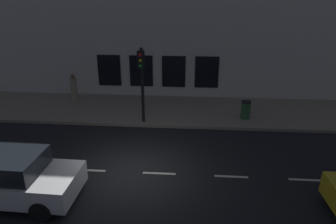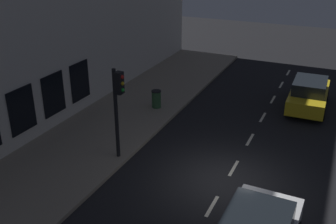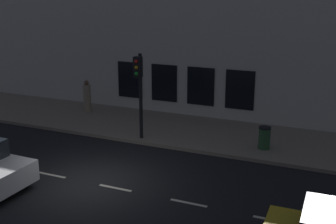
{
  "view_description": "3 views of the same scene",
  "coord_description": "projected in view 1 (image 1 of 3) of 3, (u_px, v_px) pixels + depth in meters",
  "views": [
    {
      "loc": [
        -9.52,
        -2.09,
        6.18
      ],
      "look_at": [
        2.51,
        -1.12,
        1.43
      ],
      "focal_mm": 32.78,
      "sensor_mm": 36.0,
      "label": 1
    },
    {
      "loc": [
        -3.13,
        11.93,
        8.15
      ],
      "look_at": [
        3.05,
        -1.54,
        1.6
      ],
      "focal_mm": 42.18,
      "sensor_mm": 36.0,
      "label": 2
    },
    {
      "loc": [
        -11.23,
        -7.78,
        6.37
      ],
      "look_at": [
        2.65,
        -1.75,
        2.01
      ],
      "focal_mm": 46.06,
      "sensor_mm": 36.0,
      "label": 3
    }
  ],
  "objects": [
    {
      "name": "ground_plane",
      "position": [
        132.0,
        172.0,
        11.25
      ],
      "size": [
        60.0,
        60.0,
        0.0
      ],
      "primitive_type": "plane",
      "color": "black"
    },
    {
      "name": "sidewalk",
      "position": [
        153.0,
        110.0,
        17.02
      ],
      "size": [
        4.5,
        32.0,
        0.15
      ],
      "color": "gray",
      "rests_on": "ground"
    },
    {
      "name": "building_facade",
      "position": [
        158.0,
        35.0,
        18.03
      ],
      "size": [
        0.65,
        32.0,
        7.57
      ],
      "color": "beige",
      "rests_on": "ground"
    },
    {
      "name": "lane_centre_line",
      "position": [
        159.0,
        173.0,
        11.17
      ],
      "size": [
        0.12,
        27.2,
        0.01
      ],
      "color": "beige",
      "rests_on": "ground"
    },
    {
      "name": "traffic_light",
      "position": [
        142.0,
        73.0,
        14.29
      ],
      "size": [
        0.49,
        0.32,
        3.65
      ],
      "color": "black",
      "rests_on": "sidewalk"
    },
    {
      "name": "parked_car_1",
      "position": [
        14.0,
        178.0,
        9.53
      ],
      "size": [
        2.05,
        3.96,
        1.58
      ],
      "rotation": [
        0.0,
        0.0,
        3.12
      ],
      "color": "silver",
      "rests_on": "ground"
    },
    {
      "name": "pedestrian_0",
      "position": [
        74.0,
        89.0,
        17.76
      ],
      "size": [
        0.52,
        0.52,
        1.65
      ],
      "rotation": [
        0.0,
        0.0,
        2.66
      ],
      "color": "gray",
      "rests_on": "sidewalk"
    },
    {
      "name": "trash_bin",
      "position": [
        246.0,
        110.0,
        15.51
      ],
      "size": [
        0.49,
        0.49,
        0.91
      ],
      "color": "#2D5633",
      "rests_on": "sidewalk"
    }
  ]
}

